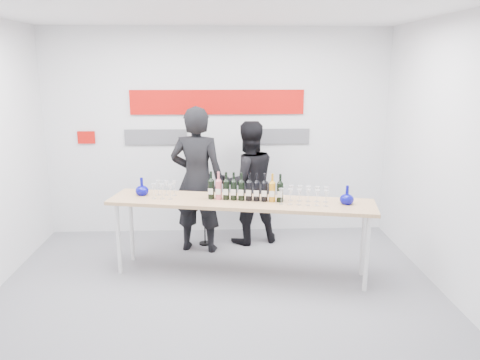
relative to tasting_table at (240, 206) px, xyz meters
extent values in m
plane|color=slate|center=(-0.27, -0.41, -0.86)|extent=(5.00, 5.00, 0.00)
cube|color=silver|center=(-0.27, 1.59, 0.64)|extent=(5.00, 0.04, 3.00)
cube|color=#BE0D08|center=(-0.27, 1.56, 1.09)|extent=(2.50, 0.02, 0.35)
cube|color=#59595E|center=(-1.17, 1.56, 0.59)|extent=(0.90, 0.02, 0.22)
cube|color=#59595E|center=(0.63, 1.56, 0.59)|extent=(0.90, 0.02, 0.22)
cube|color=#BE0D08|center=(-2.17, 1.56, 0.59)|extent=(0.25, 0.02, 0.18)
cube|color=tan|center=(0.00, 0.00, 0.05)|extent=(3.16, 1.22, 0.04)
cylinder|color=silver|center=(-1.46, 0.08, -0.42)|extent=(0.05, 0.05, 0.89)
cylinder|color=silver|center=(1.38, -0.49, -0.42)|extent=(0.05, 0.05, 0.89)
cylinder|color=silver|center=(-1.38, 0.49, -0.42)|extent=(0.05, 0.05, 0.89)
cylinder|color=silver|center=(1.46, -0.08, -0.42)|extent=(0.05, 0.05, 0.89)
imported|color=black|center=(-0.54, 0.81, 0.12)|extent=(0.79, 0.60, 1.96)
imported|color=black|center=(0.15, 1.09, 0.01)|extent=(0.99, 0.86, 1.73)
cylinder|color=black|center=(-0.46, 1.00, -0.85)|extent=(0.17, 0.17, 0.02)
cylinder|color=black|center=(-0.46, 1.00, -0.16)|extent=(0.02, 0.02, 1.40)
sphere|color=black|center=(-0.46, 0.97, 0.56)|extent=(0.05, 0.05, 0.05)
camera|label=1|loc=(-0.23, -5.24, 1.60)|focal=35.00mm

